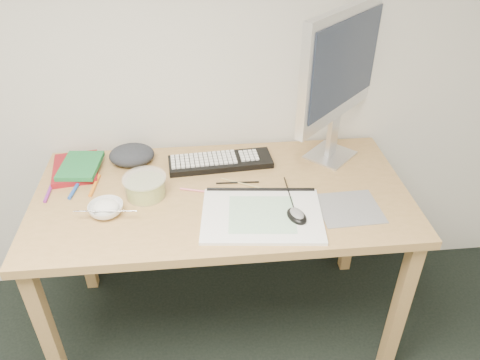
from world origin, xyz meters
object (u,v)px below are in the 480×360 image
object	(u,v)px
sketchpad	(262,215)
monitor	(341,69)
rice_bowl	(106,209)
keyboard	(220,162)
desk	(222,209)

from	to	relation	value
sketchpad	monitor	bearing A→B (deg)	53.72
rice_bowl	keyboard	bearing A→B (deg)	34.03
sketchpad	rice_bowl	world-z (taller)	rice_bowl
desk	sketchpad	bearing A→B (deg)	-51.59
desk	monitor	world-z (taller)	monitor
keyboard	rice_bowl	xyz separation A→B (m)	(-0.42, -0.28, 0.01)
sketchpad	keyboard	xyz separation A→B (m)	(-0.12, 0.35, 0.01)
monitor	desk	bearing A→B (deg)	159.68
sketchpad	keyboard	distance (m)	0.38
desk	monitor	distance (m)	0.70
desk	rice_bowl	size ratio (longest dim) A/B	11.45
desk	rice_bowl	bearing A→B (deg)	-167.44
keyboard	monitor	xyz separation A→B (m)	(0.46, 0.02, 0.37)
rice_bowl	monitor	bearing A→B (deg)	19.14
sketchpad	monitor	distance (m)	0.63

